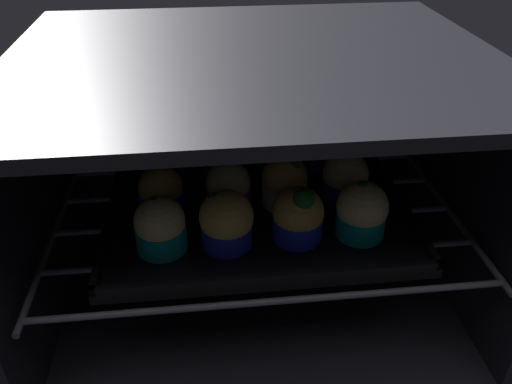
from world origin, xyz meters
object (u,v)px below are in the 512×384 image
at_px(muffin_row2_col0, 166,161).
at_px(muffin_row2_col3, 330,148).
at_px(muffin_row1_col0, 161,192).
at_px(muffin_row1_col3, 345,178).
at_px(muffin_row1_col2, 284,182).
at_px(muffin_row2_col1, 223,154).
at_px(muffin_row0_col0, 160,226).
at_px(muffin_row0_col1, 226,221).
at_px(muffin_row1_col1, 228,187).
at_px(baking_tray, 256,207).
at_px(muffin_row0_col3, 362,211).
at_px(muffin_row0_col2, 298,216).
at_px(muffin_row2_col2, 279,152).

relative_size(muffin_row2_col0, muffin_row2_col3, 0.83).
bearing_deg(muffin_row1_col0, muffin_row1_col3, 1.27).
xyz_separation_m(muffin_row1_col2, muffin_row2_col1, (-0.08, 0.08, 0.00)).
xyz_separation_m(muffin_row0_col0, muffin_row0_col1, (0.08, -0.00, 0.00)).
bearing_deg(muffin_row1_col1, muffin_row1_col3, 1.45).
bearing_deg(muffin_row0_col0, muffin_row1_col1, 42.67).
xyz_separation_m(baking_tray, muffin_row2_col3, (0.12, 0.09, 0.04)).
bearing_deg(muffin_row1_col2, muffin_row0_col3, -43.34).
bearing_deg(muffin_row0_col2, muffin_row2_col3, 64.75).
height_order(muffin_row0_col3, muffin_row2_col1, same).
distance_m(muffin_row2_col1, muffin_row2_col2, 0.08).
xyz_separation_m(muffin_row0_col0, muffin_row2_col0, (0.00, 0.16, -0.00)).
distance_m(muffin_row0_col0, muffin_row2_col1, 0.18).
distance_m(muffin_row1_col3, muffin_row2_col0, 0.26).
bearing_deg(baking_tray, muffin_row2_col3, 35.31).
bearing_deg(muffin_row1_col0, muffin_row0_col1, -43.97).
bearing_deg(muffin_row0_col1, muffin_row2_col3, 45.38).
height_order(baking_tray, muffin_row1_col1, muffin_row1_col1).
relative_size(muffin_row0_col1, muffin_row1_col2, 1.01).
height_order(muffin_row0_col3, muffin_row2_col3, muffin_row2_col3).
bearing_deg(muffin_row1_col0, muffin_row1_col1, 0.93).
relative_size(muffin_row1_col0, muffin_row1_col1, 0.94).
distance_m(muffin_row0_col2, muffin_row0_col3, 0.08).
distance_m(muffin_row1_col1, muffin_row2_col2, 0.12).
height_order(muffin_row0_col0, muffin_row1_col0, muffin_row0_col0).
bearing_deg(muffin_row2_col3, muffin_row2_col2, -178.42).
relative_size(muffin_row0_col2, muffin_row2_col1, 1.04).
relative_size(muffin_row1_col2, muffin_row1_col3, 1.03).
distance_m(muffin_row0_col3, muffin_row1_col2, 0.11).
relative_size(baking_tray, muffin_row2_col2, 5.72).
distance_m(muffin_row0_col2, muffin_row1_col3, 0.11).
relative_size(muffin_row0_col2, muffin_row0_col3, 1.05).
bearing_deg(baking_tray, muffin_row2_col0, 146.21).
bearing_deg(muffin_row2_col1, baking_tray, -64.18).
bearing_deg(muffin_row0_col1, muffin_row2_col1, 88.29).
bearing_deg(muffin_row2_col1, muffin_row1_col2, -46.99).
bearing_deg(muffin_row2_col1, muffin_row1_col1, -88.30).
height_order(muffin_row1_col3, muffin_row2_col0, muffin_row1_col3).
bearing_deg(muffin_row2_col3, muffin_row2_col0, -179.24).
bearing_deg(muffin_row1_col1, muffin_row1_col0, -179.07).
relative_size(baking_tray, muffin_row0_col3, 5.37).
bearing_deg(muffin_row1_col1, muffin_row0_col3, -26.15).
distance_m(muffin_row1_col2, muffin_row1_col3, 0.08).
xyz_separation_m(muffin_row0_col3, muffin_row1_col3, (0.00, 0.08, -0.00)).
xyz_separation_m(muffin_row1_col1, muffin_row2_col1, (-0.00, 0.08, 0.00)).
relative_size(muffin_row0_col0, muffin_row0_col2, 0.90).
relative_size(baking_tray, muffin_row2_col0, 6.12).
relative_size(muffin_row2_col1, muffin_row2_col3, 0.95).
xyz_separation_m(baking_tray, muffin_row2_col1, (-0.04, 0.08, 0.04)).
bearing_deg(muffin_row1_col1, muffin_row2_col3, 29.02).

